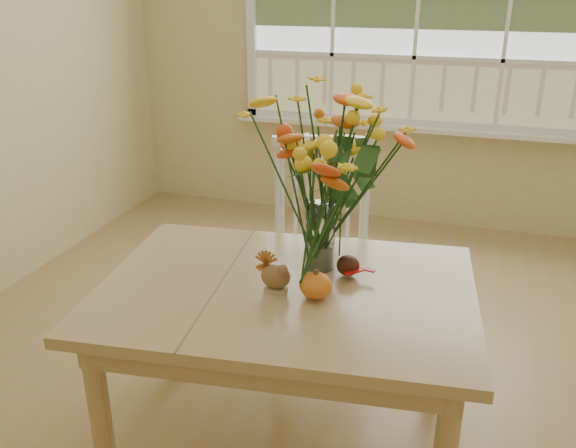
% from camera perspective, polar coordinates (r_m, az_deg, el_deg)
% --- Properties ---
extents(floor, '(4.00, 4.50, 0.01)m').
position_cam_1_polar(floor, '(2.58, 3.64, -17.62)').
color(floor, tan).
rests_on(floor, ground).
extents(wall_back, '(4.00, 0.02, 2.70)m').
position_cam_1_polar(wall_back, '(4.21, 12.02, 17.76)').
color(wall_back, '#D6C088').
rests_on(wall_back, floor).
extents(dining_table, '(1.35, 1.03, 0.67)m').
position_cam_1_polar(dining_table, '(2.11, -0.17, -8.03)').
color(dining_table, tan).
rests_on(dining_table, floor).
extents(windsor_chair, '(0.54, 0.52, 0.97)m').
position_cam_1_polar(windsor_chair, '(2.77, 3.10, -1.27)').
color(windsor_chair, white).
rests_on(windsor_chair, floor).
extents(flower_vase, '(0.50, 0.50, 0.59)m').
position_cam_1_polar(flower_vase, '(2.07, 3.15, 4.83)').
color(flower_vase, white).
rests_on(flower_vase, dining_table).
extents(pumpkin, '(0.11, 0.11, 0.08)m').
position_cam_1_polar(pumpkin, '(1.98, 2.61, -5.87)').
color(pumpkin, '#D45219').
rests_on(pumpkin, dining_table).
extents(turkey_figurine, '(0.10, 0.08, 0.13)m').
position_cam_1_polar(turkey_figurine, '(2.02, -1.16, -4.95)').
color(turkey_figurine, '#CCB78C').
rests_on(turkey_figurine, dining_table).
extents(dark_gourd, '(0.13, 0.08, 0.07)m').
position_cam_1_polar(dark_gourd, '(2.13, 5.64, -3.97)').
color(dark_gourd, '#38160F').
rests_on(dark_gourd, dining_table).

